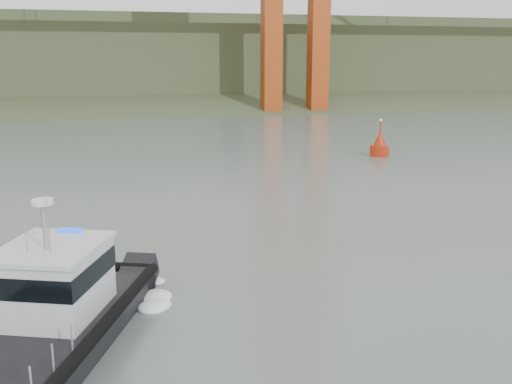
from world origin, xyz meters
TOP-DOWN VIEW (x-y plane):
  - ground at (0.00, 0.00)m, footprint 400.00×400.00m
  - headlands at (0.00, 125.50)m, footprint 500.00×105.36m
  - patrol_boat at (-8.97, 0.52)m, footprint 6.96×10.68m
  - nav_buoy at (16.86, 31.52)m, footprint 1.76×1.76m

SIDE VIEW (x-z plane):
  - ground at x=0.00m, z-range 0.00..0.00m
  - nav_buoy at x=16.86m, z-range -0.87..2.80m
  - patrol_boat at x=-8.97m, z-range -1.22..3.66m
  - headlands at x=0.00m, z-range -6.52..20.61m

